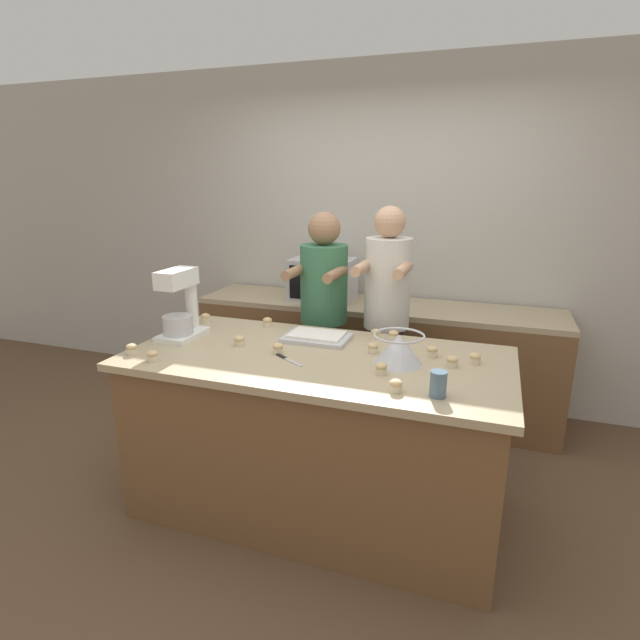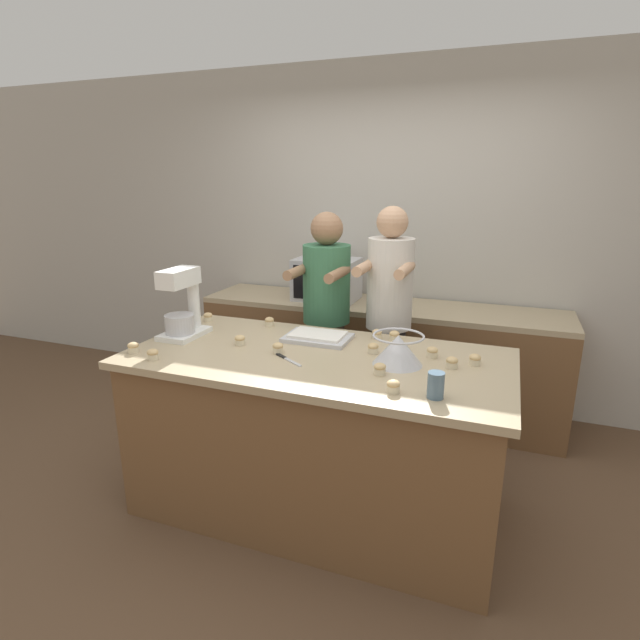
# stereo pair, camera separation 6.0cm
# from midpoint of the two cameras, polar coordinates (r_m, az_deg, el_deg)

# --- Properties ---
(ground_plane) EXTENTS (16.00, 16.00, 0.00)m
(ground_plane) POSITION_cam_midpoint_polar(r_m,az_deg,el_deg) (3.09, -0.91, -20.27)
(ground_plane) COLOR brown
(back_wall) EXTENTS (10.00, 0.06, 2.70)m
(back_wall) POSITION_cam_midpoint_polar(r_m,az_deg,el_deg) (4.15, 7.25, 9.29)
(back_wall) COLOR #B2ADA3
(back_wall) RESTS_ON ground_plane
(island_counter) EXTENTS (2.01, 0.98, 0.92)m
(island_counter) POSITION_cam_midpoint_polar(r_m,az_deg,el_deg) (2.84, -0.95, -12.73)
(island_counter) COLOR brown
(island_counter) RESTS_ON ground_plane
(back_counter) EXTENTS (2.80, 0.60, 0.88)m
(back_counter) POSITION_cam_midpoint_polar(r_m,az_deg,el_deg) (4.03, 5.73, -4.20)
(back_counter) COLOR brown
(back_counter) RESTS_ON ground_plane
(person_left) EXTENTS (0.33, 0.50, 1.61)m
(person_left) POSITION_cam_midpoint_polar(r_m,az_deg,el_deg) (3.42, -0.07, -0.51)
(person_left) COLOR brown
(person_left) RESTS_ON ground_plane
(person_right) EXTENTS (0.31, 0.49, 1.66)m
(person_right) POSITION_cam_midpoint_polar(r_m,az_deg,el_deg) (3.30, 7.02, -0.69)
(person_right) COLOR #232328
(person_right) RESTS_ON ground_plane
(stand_mixer) EXTENTS (0.20, 0.30, 0.41)m
(stand_mixer) POSITION_cam_midpoint_polar(r_m,az_deg,el_deg) (3.01, -16.22, 1.33)
(stand_mixer) COLOR white
(stand_mixer) RESTS_ON island_counter
(mixing_bowl) EXTENTS (0.26, 0.26, 0.16)m
(mixing_bowl) POSITION_cam_midpoint_polar(r_m,az_deg,el_deg) (2.53, 8.29, -3.20)
(mixing_bowl) COLOR #BCBCC1
(mixing_bowl) RESTS_ON island_counter
(baking_tray) EXTENTS (0.37, 0.26, 0.04)m
(baking_tray) POSITION_cam_midpoint_polar(r_m,az_deg,el_deg) (2.89, -0.96, -1.95)
(baking_tray) COLOR #BCBCC1
(baking_tray) RESTS_ON island_counter
(microwave_oven) EXTENTS (0.49, 0.36, 0.33)m
(microwave_oven) POSITION_cam_midpoint_polar(r_m,az_deg,el_deg) (3.98, -0.12, 4.69)
(microwave_oven) COLOR #B7B7BC
(microwave_oven) RESTS_ON back_counter
(drinking_glass) EXTENTS (0.07, 0.07, 0.12)m
(drinking_glass) POSITION_cam_midpoint_polar(r_m,az_deg,el_deg) (2.20, 12.60, -7.16)
(drinking_glass) COLOR slate
(drinking_glass) RESTS_ON island_counter
(knife) EXTENTS (0.19, 0.13, 0.01)m
(knife) POSITION_cam_midpoint_polar(r_m,az_deg,el_deg) (2.59, -4.41, -4.50)
(knife) COLOR #BCBCC1
(knife) RESTS_ON island_counter
(cupcake_0) EXTENTS (0.06, 0.06, 0.06)m
(cupcake_0) POSITION_cam_midpoint_polar(r_m,az_deg,el_deg) (2.82, -9.87, -2.36)
(cupcake_0) COLOR beige
(cupcake_0) RESTS_ON island_counter
(cupcake_1) EXTENTS (0.06, 0.06, 0.06)m
(cupcake_1) POSITION_cam_midpoint_polar(r_m,az_deg,el_deg) (2.92, 5.81, -1.57)
(cupcake_1) COLOR beige
(cupcake_1) RESTS_ON island_counter
(cupcake_2) EXTENTS (0.06, 0.06, 0.06)m
(cupcake_2) POSITION_cam_midpoint_polar(r_m,az_deg,el_deg) (2.85, -21.28, -3.09)
(cupcake_2) COLOR beige
(cupcake_2) RESTS_ON island_counter
(cupcake_3) EXTENTS (0.06, 0.06, 0.06)m
(cupcake_3) POSITION_cam_midpoint_polar(r_m,az_deg,el_deg) (2.70, -19.24, -3.87)
(cupcake_3) COLOR beige
(cupcake_3) RESTS_ON island_counter
(cupcake_4) EXTENTS (0.06, 0.06, 0.06)m
(cupcake_4) POSITION_cam_midpoint_polar(r_m,az_deg,el_deg) (2.68, 12.06, -3.51)
(cupcake_4) COLOR beige
(cupcake_4) RESTS_ON island_counter
(cupcake_5) EXTENTS (0.06, 0.06, 0.06)m
(cupcake_5) POSITION_cam_midpoint_polar(r_m,az_deg,el_deg) (2.40, 6.30, -5.51)
(cupcake_5) COLOR beige
(cupcake_5) RESTS_ON island_counter
(cupcake_6) EXTENTS (0.06, 0.06, 0.06)m
(cupcake_6) POSITION_cam_midpoint_polar(r_m,az_deg,el_deg) (2.91, 7.80, -1.72)
(cupcake_6) COLOR beige
(cupcake_6) RESTS_ON island_counter
(cupcake_7) EXTENTS (0.06, 0.06, 0.06)m
(cupcake_7) POSITION_cam_midpoint_polar(r_m,az_deg,el_deg) (2.56, 14.22, -4.60)
(cupcake_7) COLOR beige
(cupcake_7) RESTS_ON island_counter
(cupcake_8) EXTENTS (0.06, 0.06, 0.06)m
(cupcake_8) POSITION_cam_midpoint_polar(r_m,az_deg,el_deg) (2.68, 5.45, -3.17)
(cupcake_8) COLOR beige
(cupcake_8) RESTS_ON island_counter
(cupcake_9) EXTENTS (0.06, 0.06, 0.06)m
(cupcake_9) POSITION_cam_midpoint_polar(r_m,az_deg,el_deg) (2.68, -5.47, -3.22)
(cupcake_9) COLOR beige
(cupcake_9) RESTS_ON island_counter
(cupcake_10) EXTENTS (0.06, 0.06, 0.06)m
(cupcake_10) POSITION_cam_midpoint_polar(r_m,az_deg,el_deg) (2.22, 7.89, -7.42)
(cupcake_10) COLOR beige
(cupcake_10) RESTS_ON island_counter
(cupcake_11) EXTENTS (0.06, 0.06, 0.06)m
(cupcake_11) POSITION_cam_midpoint_polar(r_m,az_deg,el_deg) (3.33, -13.48, 0.26)
(cupcake_11) COLOR beige
(cupcake_11) RESTS_ON island_counter
(cupcake_12) EXTENTS (0.06, 0.06, 0.06)m
(cupcake_12) POSITION_cam_midpoint_polar(r_m,az_deg,el_deg) (2.63, 16.65, -4.21)
(cupcake_12) COLOR beige
(cupcake_12) RESTS_ON island_counter
(cupcake_13) EXTENTS (0.06, 0.06, 0.06)m
(cupcake_13) POSITION_cam_midpoint_polar(r_m,az_deg,el_deg) (3.16, -6.56, -0.21)
(cupcake_13) COLOR beige
(cupcake_13) RESTS_ON island_counter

